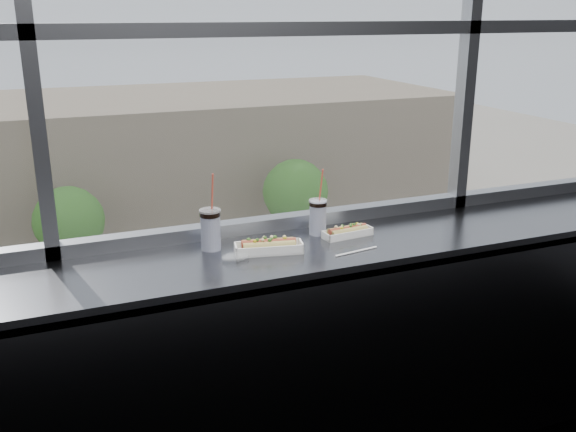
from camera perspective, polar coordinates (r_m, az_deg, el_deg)
name	(u,v)px	position (r m, az deg, el deg)	size (l,w,h in m)	color
wall_back_lower	(279,333)	(3.23, -0.82, -10.37)	(6.00, 6.00, 0.00)	black
counter	(301,254)	(2.78, 1.19, -3.38)	(6.00, 0.55, 0.06)	slate
counter_fascia	(324,389)	(2.81, 3.24, -15.08)	(6.00, 0.04, 1.04)	slate
hotdog_tray_left	(269,246)	(2.70, -1.72, -2.70)	(0.30, 0.15, 0.07)	white
hotdog_tray_right	(348,232)	(2.91, 5.31, -1.39)	(0.24, 0.10, 0.06)	white
soda_cup_left	(211,227)	(2.74, -6.90, -1.01)	(0.09, 0.09, 0.34)	white
soda_cup_right	(318,215)	(2.91, 2.67, 0.07)	(0.08, 0.08, 0.31)	white
loose_straw	(356,251)	(2.73, 6.09, -3.15)	(0.01, 0.01, 0.21)	white
wrapper	(235,257)	(2.64, -4.70, -3.61)	(0.11, 0.08, 0.03)	silver
plaza_ground	(56,205)	(47.98, -19.92, 0.89)	(120.00, 120.00, 0.00)	#A49A89
street_asphalt	(90,371)	(26.16, -17.20, -13.00)	(80.00, 10.00, 0.06)	black
far_sidewalk	(73,290)	(33.34, -18.54, -6.25)	(80.00, 6.00, 0.04)	#A49A89
far_building	(54,167)	(41.67, -20.11, 4.12)	(50.00, 14.00, 8.00)	gray
car_near_e	(440,330)	(26.18, 13.37, -9.81)	(6.57, 2.74, 2.19)	#425BB9
car_far_c	(324,264)	(31.85, 3.21, -4.26)	(6.44, 2.68, 2.15)	white
car_near_c	(65,410)	(22.16, -19.25, -15.99)	(6.34, 2.64, 2.11)	maroon
car_near_d	(260,370)	(23.12, -2.55, -13.55)	(5.99, 2.49, 2.00)	white
pedestrian_d	(278,246)	(33.98, -0.93, -2.68)	(1.02, 0.77, 2.30)	#66605B
pedestrian_b	(76,259)	(34.03, -18.30, -3.69)	(0.98, 0.73, 2.19)	#66605B
pedestrian_c	(152,260)	(33.16, -11.99, -3.82)	(0.92, 0.69, 2.08)	#66605B
tree_center	(69,221)	(32.13, -18.89, -0.45)	(3.34, 3.34, 5.23)	#47382B
tree_right	(295,192)	(34.51, 0.66, 2.14)	(3.55, 3.55, 5.55)	#47382B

